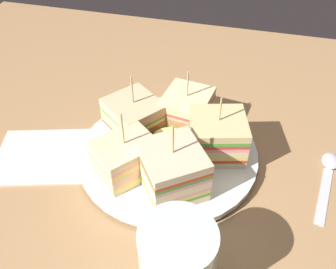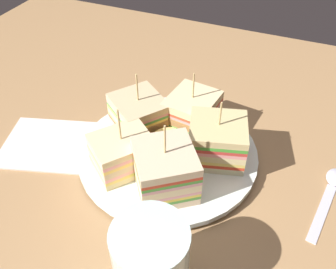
% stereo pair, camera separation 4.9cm
% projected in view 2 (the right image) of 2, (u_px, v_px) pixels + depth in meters
% --- Properties ---
extents(ground_plane, '(1.13, 0.89, 0.02)m').
position_uv_depth(ground_plane, '(168.00, 162.00, 0.52)').
color(ground_plane, '#A1784E').
extents(plate, '(0.25, 0.25, 0.01)m').
position_uv_depth(plate, '(168.00, 153.00, 0.51)').
color(plate, white).
rests_on(plate, ground_plane).
extents(sandwich_wedge_0, '(0.08, 0.08, 0.09)m').
position_uv_depth(sandwich_wedge_0, '(192.00, 112.00, 0.53)').
color(sandwich_wedge_0, beige).
rests_on(sandwich_wedge_0, plate).
extents(sandwich_wedge_1, '(0.10, 0.10, 0.09)m').
position_uv_depth(sandwich_wedge_1, '(139.00, 114.00, 0.53)').
color(sandwich_wedge_1, '#E0BE8B').
rests_on(sandwich_wedge_1, plate).
extents(sandwich_wedge_2, '(0.09, 0.10, 0.10)m').
position_uv_depth(sandwich_wedge_2, '(123.00, 153.00, 0.47)').
color(sandwich_wedge_2, '#DEC489').
rests_on(sandwich_wedge_2, plate).
extents(sandwich_wedge_3, '(0.10, 0.10, 0.10)m').
position_uv_depth(sandwich_wedge_3, '(165.00, 170.00, 0.44)').
color(sandwich_wedge_3, beige).
rests_on(sandwich_wedge_3, plate).
extents(sandwich_wedge_4, '(0.09, 0.09, 0.09)m').
position_uv_depth(sandwich_wedge_4, '(217.00, 141.00, 0.48)').
color(sandwich_wedge_4, beige).
rests_on(sandwich_wedge_4, plate).
extents(chip_pile, '(0.06, 0.07, 0.03)m').
position_uv_depth(chip_pile, '(172.00, 139.00, 0.50)').
color(chip_pile, tan).
rests_on(chip_pile, plate).
extents(spoon, '(0.04, 0.13, 0.01)m').
position_uv_depth(spoon, '(332.00, 186.00, 0.47)').
color(spoon, silver).
rests_on(spoon, ground_plane).
extents(napkin, '(0.16, 0.15, 0.01)m').
position_uv_depth(napkin, '(50.00, 143.00, 0.54)').
color(napkin, silver).
rests_on(napkin, ground_plane).
extents(drinking_glass, '(0.07, 0.07, 0.10)m').
position_uv_depth(drinking_glass, '(151.00, 265.00, 0.35)').
color(drinking_glass, silver).
rests_on(drinking_glass, ground_plane).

